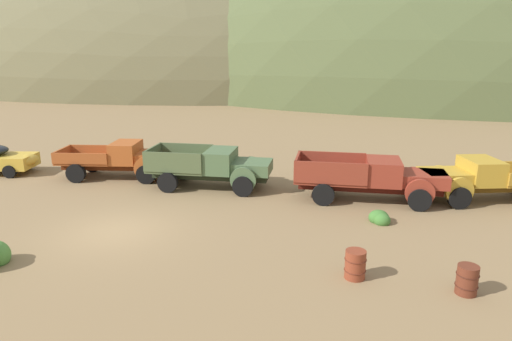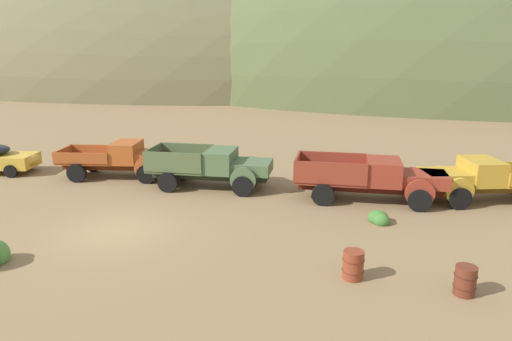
{
  "view_description": "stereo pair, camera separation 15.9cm",
  "coord_description": "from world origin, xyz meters",
  "px_view_note": "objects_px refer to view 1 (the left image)",
  "views": [
    {
      "loc": [
        8.51,
        -14.22,
        6.61
      ],
      "look_at": [
        4.01,
        5.98,
        1.01
      ],
      "focal_mm": 32.01,
      "sensor_mm": 36.0,
      "label": 1
    },
    {
      "loc": [
        8.67,
        -14.18,
        6.61
      ],
      "look_at": [
        4.01,
        5.98,
        1.01
      ],
      "focal_mm": 32.01,
      "sensor_mm": 36.0,
      "label": 2
    }
  ],
  "objects_px": {
    "truck_rust_red": "(379,179)",
    "oil_drum_foreground": "(467,280)",
    "truck_mustard": "(483,179)",
    "truck_oxide_orange": "(125,159)",
    "oil_drum_by_truck": "(355,264)",
    "truck_weathered_green": "(218,167)"
  },
  "relations": [
    {
      "from": "truck_rust_red",
      "to": "oil_drum_by_truck",
      "type": "bearing_deg",
      "value": -99.08
    },
    {
      "from": "truck_rust_red",
      "to": "oil_drum_by_truck",
      "type": "xyz_separation_m",
      "value": [
        -0.9,
        -7.44,
        -0.58
      ]
    },
    {
      "from": "truck_weathered_green",
      "to": "oil_drum_foreground",
      "type": "distance_m",
      "value": 12.53
    },
    {
      "from": "truck_rust_red",
      "to": "oil_drum_foreground",
      "type": "relative_size",
      "value": 7.83
    },
    {
      "from": "truck_oxide_orange",
      "to": "truck_mustard",
      "type": "xyz_separation_m",
      "value": [
        17.22,
        0.07,
        0.02
      ]
    },
    {
      "from": "truck_mustard",
      "to": "oil_drum_foreground",
      "type": "distance_m",
      "value": 9.05
    },
    {
      "from": "truck_weathered_green",
      "to": "truck_mustard",
      "type": "distance_m",
      "value": 12.01
    },
    {
      "from": "truck_rust_red",
      "to": "oil_drum_foreground",
      "type": "distance_m",
      "value": 7.98
    },
    {
      "from": "oil_drum_by_truck",
      "to": "oil_drum_foreground",
      "type": "xyz_separation_m",
      "value": [
        3.02,
        -0.23,
        -0.02
      ]
    },
    {
      "from": "truck_oxide_orange",
      "to": "oil_drum_foreground",
      "type": "xyz_separation_m",
      "value": [
        14.87,
        -8.65,
        -0.57
      ]
    },
    {
      "from": "oil_drum_foreground",
      "to": "truck_rust_red",
      "type": "bearing_deg",
      "value": 105.49
    },
    {
      "from": "truck_oxide_orange",
      "to": "oil_drum_by_truck",
      "type": "xyz_separation_m",
      "value": [
        11.85,
        -8.42,
        -0.55
      ]
    },
    {
      "from": "truck_weathered_green",
      "to": "oil_drum_by_truck",
      "type": "xyz_separation_m",
      "value": [
        6.61,
        -7.76,
        -0.58
      ]
    },
    {
      "from": "truck_mustard",
      "to": "oil_drum_foreground",
      "type": "xyz_separation_m",
      "value": [
        -2.35,
        -8.72,
        -0.59
      ]
    },
    {
      "from": "truck_mustard",
      "to": "oil_drum_by_truck",
      "type": "relative_size",
      "value": 7.54
    },
    {
      "from": "truck_rust_red",
      "to": "truck_oxide_orange",
      "type": "bearing_deg",
      "value": 173.4
    },
    {
      "from": "truck_oxide_orange",
      "to": "truck_rust_red",
      "type": "height_order",
      "value": "truck_rust_red"
    },
    {
      "from": "truck_oxide_orange",
      "to": "oil_drum_foreground",
      "type": "distance_m",
      "value": 17.22
    },
    {
      "from": "oil_drum_by_truck",
      "to": "oil_drum_foreground",
      "type": "distance_m",
      "value": 3.03
    },
    {
      "from": "truck_rust_red",
      "to": "oil_drum_by_truck",
      "type": "distance_m",
      "value": 7.52
    },
    {
      "from": "truck_weathered_green",
      "to": "truck_mustard",
      "type": "xyz_separation_m",
      "value": [
        11.98,
        0.73,
        -0.01
      ]
    },
    {
      "from": "truck_oxide_orange",
      "to": "oil_drum_by_truck",
      "type": "relative_size",
      "value": 7.0
    }
  ]
}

